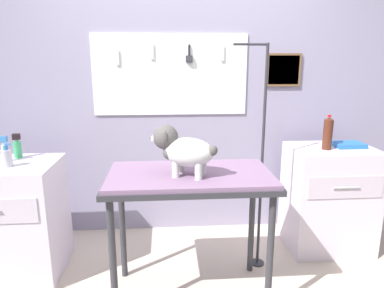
% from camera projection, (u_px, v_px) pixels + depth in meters
% --- Properties ---
extents(rear_wall_panel, '(4.00, 0.11, 2.30)m').
position_uv_depth(rear_wall_panel, '(182.00, 109.00, 3.16)').
color(rear_wall_panel, '#8D86A1').
rests_on(rear_wall_panel, ground).
extents(grooming_table, '(1.08, 0.59, 0.88)m').
position_uv_depth(grooming_table, '(190.00, 186.00, 2.26)').
color(grooming_table, '#2D2D33').
rests_on(grooming_table, ground).
extents(grooming_arm, '(0.30, 0.11, 1.70)m').
position_uv_depth(grooming_arm, '(261.00, 169.00, 2.60)').
color(grooming_arm, '#2D2D33').
rests_on(grooming_arm, ground).
extents(dog, '(0.43, 0.30, 0.32)m').
position_uv_depth(dog, '(182.00, 149.00, 2.15)').
color(dog, silver).
rests_on(dog, grooming_table).
extents(counter_left, '(0.80, 0.58, 0.86)m').
position_uv_depth(counter_left, '(5.00, 219.00, 2.59)').
color(counter_left, silver).
rests_on(counter_left, ground).
extents(cabinet_right, '(0.68, 0.54, 0.89)m').
position_uv_depth(cabinet_right, '(328.00, 198.00, 2.97)').
color(cabinet_right, silver).
rests_on(cabinet_right, ground).
extents(shampoo_bottle, '(0.05, 0.05, 0.19)m').
position_uv_depth(shampoo_bottle, '(5.00, 151.00, 2.53)').
color(shampoo_bottle, '#BCB6B2').
rests_on(shampoo_bottle, counter_left).
extents(pump_bottle_white, '(0.07, 0.07, 0.17)m').
position_uv_depth(pump_bottle_white, '(7.00, 158.00, 2.41)').
color(pump_bottle_white, '#B1B0B8').
rests_on(pump_bottle_white, counter_left).
extents(spray_bottle_tall, '(0.06, 0.06, 0.19)m').
position_uv_depth(spray_bottle_tall, '(17.00, 148.00, 2.63)').
color(spray_bottle_tall, '#389F60').
rests_on(spray_bottle_tall, counter_left).
extents(soda_bottle, '(0.07, 0.07, 0.28)m').
position_uv_depth(soda_bottle, '(328.00, 133.00, 2.78)').
color(soda_bottle, '#4B2316').
rests_on(soda_bottle, cabinet_right).
extents(supply_tray, '(0.24, 0.18, 0.04)m').
position_uv_depth(supply_tray, '(348.00, 145.00, 2.89)').
color(supply_tray, blue).
rests_on(supply_tray, cabinet_right).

